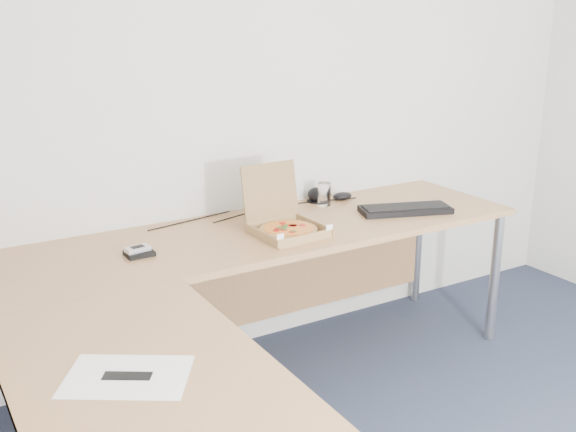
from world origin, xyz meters
TOP-DOWN VIEW (x-y plane):
  - desk at (-0.82, 0.97)m, footprint 2.50×2.20m
  - pizza_box at (-0.44, 1.31)m, footprint 0.29×0.33m
  - drinking_glass at (-0.04, 1.60)m, footprint 0.07×0.07m
  - keyboard at (0.23, 1.29)m, footprint 0.48×0.30m
  - mouse at (0.10, 1.64)m, footprint 0.12×0.09m
  - wallet at (-1.10, 1.37)m, footprint 0.11×0.09m
  - phone at (-1.11, 1.37)m, footprint 0.10×0.06m
  - paper_sheet at (-1.45, 0.47)m, footprint 0.41×0.38m
  - dome_speaker at (-0.04, 1.68)m, footprint 0.10×0.10m
  - cable_bundle at (-0.42, 1.68)m, footprint 0.55×0.11m

SIDE VIEW (x-z plane):
  - desk at x=-0.82m, z-range 0.34..1.07m
  - paper_sheet at x=-1.45m, z-range 0.73..0.73m
  - cable_bundle at x=-0.42m, z-range 0.73..0.74m
  - wallet at x=-1.10m, z-range 0.73..0.75m
  - keyboard at x=0.23m, z-range 0.73..0.76m
  - mouse at x=0.10m, z-range 0.73..0.77m
  - phone at x=-1.11m, z-range 0.75..0.77m
  - pizza_box at x=-0.44m, z-range 0.62..0.91m
  - dome_speaker at x=-0.04m, z-range 0.73..0.81m
  - drinking_glass at x=-0.04m, z-range 0.73..0.85m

